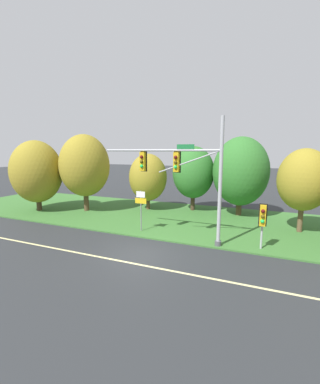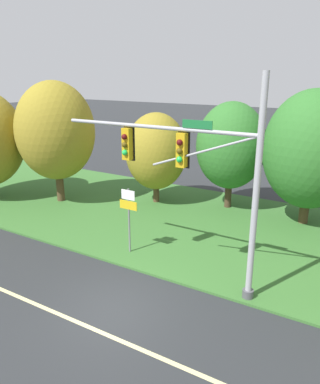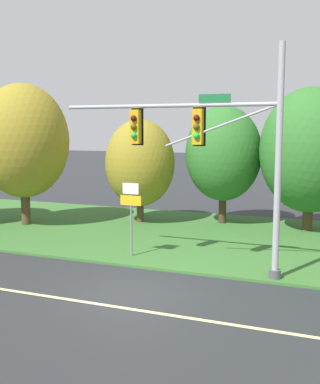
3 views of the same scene
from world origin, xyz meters
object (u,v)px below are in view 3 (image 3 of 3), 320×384
traffic_signal_mast (215,144)px  tree_tall_centre (310,150)px  tree_left_of_mast (23,141)px  tree_behind_signpost (140,163)px  tree_mid_verge (223,154)px  route_sign_post (131,207)px

traffic_signal_mast → tree_tall_centre: size_ratio=1.16×
tree_left_of_mast → tree_behind_signpost: bearing=28.3°
tree_left_of_mast → tree_mid_verge: (9.45, 4.21, -0.66)m
route_sign_post → tree_mid_verge: tree_mid_verge is taller
tree_mid_verge → tree_behind_signpost: bearing=-161.9°
traffic_signal_mast → tree_behind_signpost: (-6.09, 7.27, -1.32)m
traffic_signal_mast → route_sign_post: (-3.58, 0.80, -2.53)m
tree_left_of_mast → tree_behind_signpost: 6.12m
tree_mid_verge → tree_tall_centre: bearing=-3.5°
traffic_signal_mast → route_sign_post: bearing=167.4°
tree_mid_verge → tree_left_of_mast: bearing=-156.0°
route_sign_post → tree_left_of_mast: bearing=155.1°
tree_behind_signpost → tree_mid_verge: 4.42m
tree_left_of_mast → tree_tall_centre: (13.82, 3.94, -0.41)m
tree_mid_verge → traffic_signal_mast: bearing=-77.4°
tree_mid_verge → tree_tall_centre: 4.38m
traffic_signal_mast → tree_mid_verge: (-1.92, 8.63, -0.81)m
tree_tall_centre → tree_behind_signpost: bearing=-172.7°
route_sign_post → tree_tall_centre: size_ratio=0.42×
tree_left_of_mast → tree_mid_verge: 10.37m
traffic_signal_mast → tree_mid_verge: 8.88m
tree_left_of_mast → tree_tall_centre: tree_left_of_mast is taller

